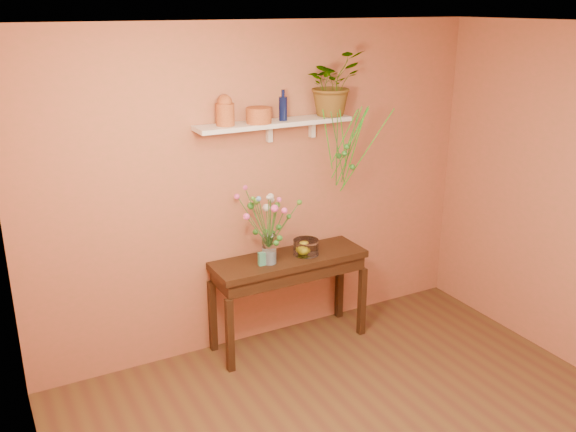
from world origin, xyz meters
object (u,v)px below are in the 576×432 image
Objects in this scene: glass_vase at (269,251)px; glass_bowl at (306,248)px; spider_plant at (332,83)px; terracotta_jug at (225,111)px; bouquet at (266,212)px; blue_bottle at (283,108)px; sideboard at (289,269)px.

glass_bowl is at bearing 3.47° from glass_vase.
terracotta_jug is at bearing -179.38° from spider_plant.
glass_vase is 0.33m from bouquet.
glass_bowl is at bearing -156.22° from spider_plant.
blue_bottle is at bearing 145.87° from glass_bowl.
glass_vase is at bearing -168.21° from sideboard.
spider_plant is at bearing 10.39° from bouquet.
terracotta_jug is 0.48m from blue_bottle.
blue_bottle is (0.48, -0.02, -0.01)m from terracotta_jug.
sideboard is 0.31m from glass_vase.
terracotta_jug is at bearing 178.06° from blue_bottle.
sideboard is 5.43× the size of glass_vase.
glass_vase is (-0.66, -0.16, -1.29)m from spider_plant.
glass_vase is (-0.21, -0.04, 0.22)m from sideboard.
glass_vase reaches higher than glass_bowl.
terracotta_jug is at bearing 157.96° from bouquet.
sideboard is 2.47× the size of bouquet.
glass_vase is at bearing -26.98° from terracotta_jug.
glass_bowl is (0.64, -0.12, -1.19)m from terracotta_jug.
glass_vase is (0.29, -0.15, -1.14)m from terracotta_jug.
terracotta_jug is at bearing 169.08° from glass_bowl.
blue_bottle is 0.99× the size of glass_vase.
blue_bottle is 0.83m from bouquet.
glass_bowl is at bearing -8.19° from sideboard.
spider_plant reaches higher than glass_vase.
blue_bottle is at bearing 96.00° from sideboard.
sideboard is 6.16× the size of glass_bowl.
bouquet is at bearing -169.61° from spider_plant.
bouquet is at bearing -177.33° from sideboard.
blue_bottle is at bearing -1.94° from terracotta_jug.
terracotta_jug reaches higher than glass_bowl.
sideboard is 0.23m from glass_bowl.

